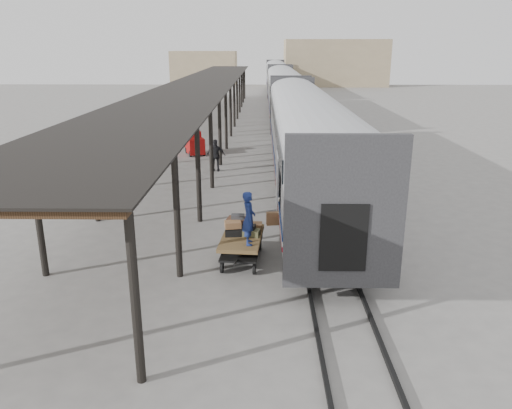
{
  "coord_description": "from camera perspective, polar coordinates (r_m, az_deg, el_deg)",
  "views": [
    {
      "loc": [
        1.16,
        -15.76,
        6.63
      ],
      "look_at": [
        0.93,
        -0.13,
        1.7
      ],
      "focal_mm": 35.0,
      "sensor_mm": 36.0,
      "label": 1
    }
  ],
  "objects": [
    {
      "name": "building_left",
      "position": [
        98.46,
        -5.9,
        15.31
      ],
      "size": [
        12.0,
        8.0,
        6.0
      ],
      "primitive_type": "cube",
      "color": "tan",
      "rests_on": "ground"
    },
    {
      "name": "train",
      "position": [
        49.76,
        3.24,
        12.94
      ],
      "size": [
        3.45,
        76.01,
        4.01
      ],
      "color": "silver",
      "rests_on": "ground"
    },
    {
      "name": "suitcase_stack",
      "position": [
        16.29,
        -1.79,
        -2.5
      ],
      "size": [
        1.25,
        1.07,
        0.57
      ],
      "rotation": [
        0.0,
        0.0,
        -0.08
      ],
      "color": "#38393B",
      "rests_on": "baggage_cart"
    },
    {
      "name": "canopy",
      "position": [
        40.11,
        -5.88,
        13.66
      ],
      "size": [
        4.9,
        64.3,
        4.15
      ],
      "color": "#422B19",
      "rests_on": "ground"
    },
    {
      "name": "ground",
      "position": [
        17.14,
        -3.13,
        -5.28
      ],
      "size": [
        160.0,
        160.0,
        0.0
      ],
      "primitive_type": "plane",
      "color": "slate",
      "rests_on": "ground"
    },
    {
      "name": "pedestrian",
      "position": [
        27.93,
        -4.61,
        5.6
      ],
      "size": [
        1.07,
        0.48,
        1.8
      ],
      "primitive_type": "imported",
      "rotation": [
        0.0,
        0.0,
        3.18
      ],
      "color": "black",
      "rests_on": "ground"
    },
    {
      "name": "rails",
      "position": [
        50.24,
        3.18,
        9.97
      ],
      "size": [
        1.54,
        150.0,
        0.12
      ],
      "color": "black",
      "rests_on": "ground"
    },
    {
      "name": "building_far",
      "position": [
        94.68,
        8.94,
        15.71
      ],
      "size": [
        18.0,
        10.0,
        8.0
      ],
      "primitive_type": "cube",
      "color": "tan",
      "rests_on": "ground"
    },
    {
      "name": "baggage_cart",
      "position": [
        16.09,
        -1.63,
        -4.33
      ],
      "size": [
        1.44,
        2.5,
        0.86
      ],
      "rotation": [
        0.0,
        0.0,
        -0.08
      ],
      "color": "brown",
      "rests_on": "ground"
    },
    {
      "name": "porter",
      "position": [
        15.11,
        -0.82,
        -1.57
      ],
      "size": [
        0.45,
        0.64,
        1.67
      ],
      "primitive_type": "imported",
      "rotation": [
        0.0,
        0.0,
        1.66
      ],
      "color": "navy",
      "rests_on": "baggage_cart"
    },
    {
      "name": "luggage_tug",
      "position": [
        32.68,
        -7.02,
        6.86
      ],
      "size": [
        1.49,
        1.88,
        1.45
      ],
      "rotation": [
        0.0,
        0.0,
        0.34
      ],
      "color": "#9C0F0E",
      "rests_on": "ground"
    }
  ]
}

